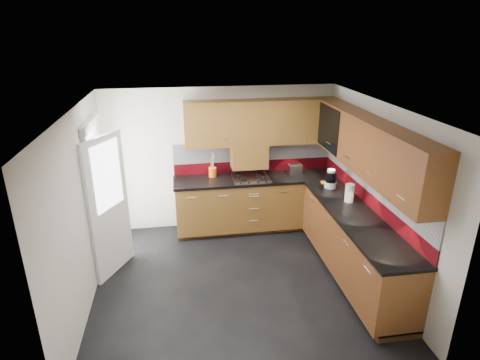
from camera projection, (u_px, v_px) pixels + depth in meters
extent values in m
cube|color=black|center=(237.00, 282.00, 5.54)|extent=(4.00, 3.80, 0.02)
cube|color=white|center=(237.00, 104.00, 4.65)|extent=(4.00, 3.80, 0.10)
cube|color=beige|center=(221.00, 158.00, 6.79)|extent=(4.00, 0.08, 2.64)
cube|color=beige|center=(270.00, 290.00, 3.41)|extent=(4.00, 0.08, 2.64)
cube|color=beige|center=(78.00, 213.00, 4.82)|extent=(0.08, 3.80, 2.64)
cube|color=beige|center=(380.00, 193.00, 5.38)|extent=(0.08, 3.80, 2.64)
cube|color=brown|center=(256.00, 203.00, 6.82)|extent=(2.70, 0.60, 0.95)
cube|color=#5E3116|center=(353.00, 246.00, 5.50)|extent=(0.60, 2.60, 0.95)
cube|color=#452D13|center=(255.00, 224.00, 7.01)|extent=(2.70, 0.54, 0.10)
cube|color=#452D13|center=(352.00, 272.00, 5.66)|extent=(0.54, 2.60, 0.10)
cube|color=black|center=(256.00, 179.00, 6.65)|extent=(2.72, 0.62, 0.04)
cube|color=black|center=(357.00, 217.00, 5.32)|extent=(0.62, 2.60, 0.04)
cube|color=maroon|center=(253.00, 166.00, 6.88)|extent=(2.70, 0.02, 0.20)
cube|color=silver|center=(253.00, 151.00, 6.79)|extent=(2.70, 0.02, 0.34)
cube|color=maroon|center=(368.00, 198.00, 5.62)|extent=(0.02, 3.20, 0.20)
cube|color=silver|center=(370.00, 180.00, 5.52)|extent=(0.02, 3.20, 0.34)
cube|color=brown|center=(262.00, 122.00, 6.47)|extent=(2.50, 0.33, 0.72)
cube|color=#5E3116|center=(370.00, 147.00, 5.15)|extent=(0.33, 2.87, 0.72)
cube|color=silver|center=(254.00, 138.00, 6.36)|extent=(1.80, 0.01, 0.16)
cube|color=silver|center=(356.00, 164.00, 5.17)|extent=(0.01, 2.00, 0.16)
cube|color=brown|center=(249.00, 156.00, 6.64)|extent=(0.60, 0.33, 0.40)
cube|color=black|center=(328.00, 128.00, 6.08)|extent=(0.01, 0.80, 0.66)
cube|color=#FFD18C|center=(347.00, 128.00, 6.13)|extent=(0.01, 0.76, 0.64)
cube|color=black|center=(339.00, 127.00, 6.10)|extent=(0.29, 0.76, 0.01)
cylinder|color=black|center=(346.00, 124.00, 5.83)|extent=(0.07, 0.07, 0.16)
cylinder|color=black|center=(342.00, 122.00, 5.97)|extent=(0.07, 0.07, 0.16)
cylinder|color=white|center=(338.00, 119.00, 6.11)|extent=(0.07, 0.07, 0.16)
cylinder|color=black|center=(335.00, 117.00, 6.25)|extent=(0.07, 0.07, 0.16)
cube|color=white|center=(99.00, 196.00, 5.72)|extent=(0.06, 0.95, 2.04)
cube|color=white|center=(109.00, 207.00, 5.43)|extent=(0.42, 0.73, 1.98)
cube|color=white|center=(107.00, 176.00, 5.27)|extent=(0.28, 0.50, 0.90)
cube|color=silver|center=(251.00, 178.00, 6.62)|extent=(0.60, 0.52, 0.02)
torus|color=black|center=(243.00, 179.00, 6.47)|extent=(0.14, 0.14, 0.02)
torus|color=black|center=(262.00, 178.00, 6.52)|extent=(0.14, 0.14, 0.02)
torus|color=black|center=(240.00, 174.00, 6.70)|extent=(0.14, 0.14, 0.02)
torus|color=black|center=(258.00, 173.00, 6.75)|extent=(0.14, 0.14, 0.02)
cube|color=black|center=(254.00, 183.00, 6.39)|extent=(0.46, 0.04, 0.02)
cylinder|color=#D26213|center=(213.00, 172.00, 6.66)|extent=(0.13, 0.13, 0.16)
cylinder|color=brown|center=(213.00, 161.00, 6.61)|extent=(0.06, 0.03, 0.32)
cylinder|color=brown|center=(213.00, 161.00, 6.61)|extent=(0.05, 0.04, 0.30)
cylinder|color=brown|center=(212.00, 160.00, 6.60)|extent=(0.06, 0.02, 0.34)
cylinder|color=brown|center=(213.00, 162.00, 6.61)|extent=(0.03, 0.05, 0.27)
cylinder|color=brown|center=(211.00, 161.00, 6.60)|extent=(0.05, 0.04, 0.31)
cube|color=silver|center=(295.00, 169.00, 6.81)|extent=(0.25, 0.17, 0.16)
cube|color=black|center=(295.00, 164.00, 6.78)|extent=(0.18, 0.04, 0.01)
cube|color=black|center=(294.00, 164.00, 6.81)|extent=(0.18, 0.04, 0.01)
cylinder|color=white|center=(330.00, 185.00, 6.23)|extent=(0.18, 0.18, 0.10)
cylinder|color=black|center=(331.00, 177.00, 6.18)|extent=(0.17, 0.17, 0.16)
cylinder|color=white|center=(331.00, 171.00, 6.14)|extent=(0.12, 0.12, 0.04)
cylinder|color=white|center=(349.00, 193.00, 5.70)|extent=(0.13, 0.13, 0.27)
cube|color=orange|center=(325.00, 183.00, 6.42)|extent=(0.15, 0.14, 0.01)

